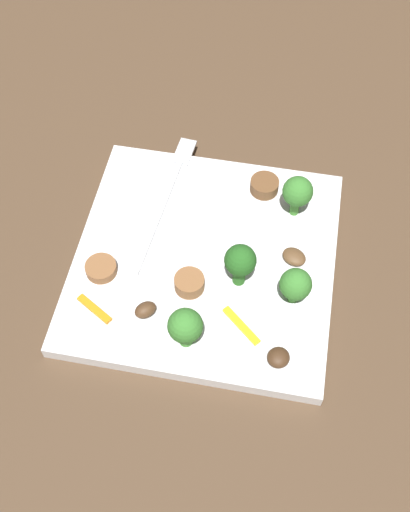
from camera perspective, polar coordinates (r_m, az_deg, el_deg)
name	(u,v)px	position (r m, az deg, el deg)	size (l,w,h in m)	color
ground_plane	(205,264)	(0.62, 0.00, -0.71)	(1.40, 1.40, 0.00)	#4C3826
plate	(205,260)	(0.62, 0.00, -0.36)	(0.25, 0.25, 0.01)	white
fork	(168,192)	(0.66, -3.34, 5.76)	(0.18, 0.03, 0.00)	silver
broccoli_floret_0	(298,192)	(0.62, 8.33, 5.69)	(0.03, 0.03, 0.05)	#408630
broccoli_floret_1	(296,285)	(0.57, 8.16, -2.58)	(0.03, 0.03, 0.04)	#408630
broccoli_floret_2	(240,262)	(0.57, 3.19, -0.53)	(0.03, 0.03, 0.05)	#296420
broccoli_floret_3	(190,328)	(0.54, -1.33, -6.46)	(0.03, 0.03, 0.05)	#408630
sausage_slice_0	(101,268)	(0.60, -9.34, -1.12)	(0.03, 0.03, 0.01)	brown
sausage_slice_1	(189,283)	(0.59, -1.42, -2.45)	(0.03, 0.03, 0.01)	brown
sausage_slice_2	(264,186)	(0.66, 5.37, 6.33)	(0.03, 0.03, 0.01)	brown
mushroom_0	(278,358)	(0.56, 6.63, -9.07)	(0.02, 0.02, 0.01)	#422B19
mushroom_1	(145,310)	(0.58, -5.39, -4.85)	(0.02, 0.01, 0.01)	#4C331E
mushroom_2	(294,257)	(0.61, 8.03, -0.06)	(0.02, 0.02, 0.01)	brown
pepper_strip_0	(94,309)	(0.59, -9.93, -4.72)	(0.04, 0.01, 0.00)	orange
pepper_strip_1	(241,326)	(0.57, 3.29, -6.27)	(0.04, 0.01, 0.00)	yellow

